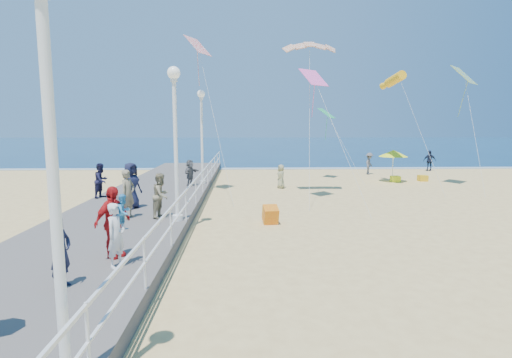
{
  "coord_description": "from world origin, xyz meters",
  "views": [
    {
      "loc": [
        -3.04,
        -13.9,
        3.74
      ],
      "look_at": [
        -2.5,
        2.0,
        1.6
      ],
      "focal_mm": 28.0,
      "sensor_mm": 36.0,
      "label": 1
    }
  ],
  "objects_px": {
    "spectator_4": "(131,186)",
    "beach_chair_right": "(423,178)",
    "lamp_post_far": "(202,127)",
    "spectator_7": "(101,180)",
    "spectator_5": "(190,173)",
    "box_kite": "(270,216)",
    "lamp_post_mid": "(175,128)",
    "beach_walker_c": "(281,176)",
    "spectator_0": "(61,252)",
    "spectator_6": "(128,194)",
    "toddler_held": "(124,212)",
    "beach_chair_left": "(395,179)",
    "beach_umbrella": "(393,153)",
    "lamp_post_near": "(50,132)",
    "beach_walker_b": "(430,161)",
    "beach_walker_a": "(369,164)",
    "woman_holding_toddler": "(116,235)",
    "spectator_1": "(161,195)",
    "spectator_3": "(113,222)"
  },
  "relations": [
    {
      "from": "spectator_5",
      "to": "beach_walker_b",
      "type": "xyz_separation_m",
      "value": [
        18.39,
        10.25,
        -0.28
      ]
    },
    {
      "from": "spectator_0",
      "to": "beach_walker_b",
      "type": "xyz_separation_m",
      "value": [
        19.23,
        24.29,
        -0.3
      ]
    },
    {
      "from": "lamp_post_near",
      "to": "beach_chair_left",
      "type": "bearing_deg",
      "value": 59.38
    },
    {
      "from": "spectator_3",
      "to": "spectator_7",
      "type": "height_order",
      "value": "spectator_3"
    },
    {
      "from": "lamp_post_near",
      "to": "beach_umbrella",
      "type": "height_order",
      "value": "lamp_post_near"
    },
    {
      "from": "spectator_0",
      "to": "box_kite",
      "type": "distance_m",
      "value": 8.37
    },
    {
      "from": "spectator_7",
      "to": "beach_chair_left",
      "type": "relative_size",
      "value": 2.93
    },
    {
      "from": "beach_chair_right",
      "to": "toddler_held",
      "type": "bearing_deg",
      "value": -131.54
    },
    {
      "from": "beach_walker_b",
      "to": "beach_chair_left",
      "type": "bearing_deg",
      "value": 57.57
    },
    {
      "from": "lamp_post_far",
      "to": "beach_walker_b",
      "type": "distance_m",
      "value": 20.33
    },
    {
      "from": "toddler_held",
      "to": "woman_holding_toddler",
      "type": "bearing_deg",
      "value": 156.17
    },
    {
      "from": "lamp_post_mid",
      "to": "box_kite",
      "type": "distance_m",
      "value": 4.85
    },
    {
      "from": "spectator_1",
      "to": "spectator_5",
      "type": "bearing_deg",
      "value": 17.02
    },
    {
      "from": "lamp_post_far",
      "to": "spectator_7",
      "type": "xyz_separation_m",
      "value": [
        -4.25,
        -4.34,
        -2.46
      ]
    },
    {
      "from": "spectator_5",
      "to": "beach_walker_c",
      "type": "bearing_deg",
      "value": -51.48
    },
    {
      "from": "lamp_post_far",
      "to": "beach_walker_c",
      "type": "distance_m",
      "value": 5.5
    },
    {
      "from": "spectator_7",
      "to": "lamp_post_near",
      "type": "bearing_deg",
      "value": -145.91
    },
    {
      "from": "lamp_post_far",
      "to": "spectator_1",
      "type": "height_order",
      "value": "lamp_post_far"
    },
    {
      "from": "spectator_5",
      "to": "spectator_7",
      "type": "relative_size",
      "value": 0.91
    },
    {
      "from": "toddler_held",
      "to": "beach_chair_left",
      "type": "bearing_deg",
      "value": -16.9
    },
    {
      "from": "lamp_post_near",
      "to": "box_kite",
      "type": "bearing_deg",
      "value": 71.34
    },
    {
      "from": "spectator_3",
      "to": "beach_walker_a",
      "type": "relative_size",
      "value": 1.09
    },
    {
      "from": "box_kite",
      "to": "beach_umbrella",
      "type": "relative_size",
      "value": 0.28
    },
    {
      "from": "spectator_0",
      "to": "woman_holding_toddler",
      "type": "bearing_deg",
      "value": -21.37
    },
    {
      "from": "lamp_post_near",
      "to": "spectator_0",
      "type": "xyz_separation_m",
      "value": [
        -1.44,
        3.16,
        -2.51
      ]
    },
    {
      "from": "spectator_4",
      "to": "beach_chair_right",
      "type": "height_order",
      "value": "spectator_4"
    },
    {
      "from": "spectator_7",
      "to": "beach_chair_left",
      "type": "distance_m",
      "value": 18.36
    },
    {
      "from": "beach_walker_b",
      "to": "beach_umbrella",
      "type": "relative_size",
      "value": 0.8
    },
    {
      "from": "lamp_post_mid",
      "to": "beach_walker_c",
      "type": "distance_m",
      "value": 11.09
    },
    {
      "from": "toddler_held",
      "to": "beach_walker_a",
      "type": "height_order",
      "value": "toddler_held"
    },
    {
      "from": "spectator_5",
      "to": "box_kite",
      "type": "relative_size",
      "value": 2.44
    },
    {
      "from": "spectator_7",
      "to": "box_kite",
      "type": "xyz_separation_m",
      "value": [
        7.62,
        -3.7,
        -0.9
      ]
    },
    {
      "from": "lamp_post_near",
      "to": "beach_chair_left",
      "type": "relative_size",
      "value": 9.67
    },
    {
      "from": "beach_walker_b",
      "to": "spectator_7",
      "type": "bearing_deg",
      "value": 39.43
    },
    {
      "from": "lamp_post_mid",
      "to": "beach_walker_a",
      "type": "xyz_separation_m",
      "value": [
        12.06,
        16.32,
        -2.82
      ]
    },
    {
      "from": "spectator_0",
      "to": "beach_chair_left",
      "type": "relative_size",
      "value": 2.73
    },
    {
      "from": "lamp_post_near",
      "to": "lamp_post_mid",
      "type": "xyz_separation_m",
      "value": [
        0.0,
        9.0,
        0.0
      ]
    },
    {
      "from": "beach_walker_c",
      "to": "beach_chair_right",
      "type": "height_order",
      "value": "beach_walker_c"
    },
    {
      "from": "spectator_7",
      "to": "beach_chair_right",
      "type": "distance_m",
      "value": 20.35
    },
    {
      "from": "woman_holding_toddler",
      "to": "spectator_5",
      "type": "relative_size",
      "value": 1.05
    },
    {
      "from": "toddler_held",
      "to": "spectator_1",
      "type": "xyz_separation_m",
      "value": [
        -0.13,
        5.02,
        -0.47
      ]
    },
    {
      "from": "lamp_post_mid",
      "to": "spectator_6",
      "type": "xyz_separation_m",
      "value": [
        -1.84,
        0.46,
        -2.38
      ]
    },
    {
      "from": "spectator_0",
      "to": "spectator_6",
      "type": "distance_m",
      "value": 6.32
    },
    {
      "from": "spectator_5",
      "to": "beach_walker_a",
      "type": "bearing_deg",
      "value": -34.39
    },
    {
      "from": "lamp_post_far",
      "to": "spectator_7",
      "type": "height_order",
      "value": "lamp_post_far"
    },
    {
      "from": "beach_walker_b",
      "to": "beach_chair_left",
      "type": "distance_m",
      "value": 8.28
    },
    {
      "from": "beach_chair_left",
      "to": "toddler_held",
      "type": "bearing_deg",
      "value": -128.07
    },
    {
      "from": "woman_holding_toddler",
      "to": "beach_umbrella",
      "type": "distance_m",
      "value": 21.24
    },
    {
      "from": "beach_walker_a",
      "to": "beach_chair_left",
      "type": "relative_size",
      "value": 3.05
    },
    {
      "from": "box_kite",
      "to": "beach_chair_left",
      "type": "relative_size",
      "value": 1.09
    }
  ]
}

